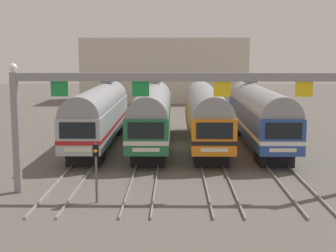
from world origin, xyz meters
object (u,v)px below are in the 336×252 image
Objects in this scene: commuter_train_green at (152,113)px; yard_signal_mast at (96,162)px; commuter_train_blue at (259,113)px; commuter_train_stainless at (99,113)px; commuter_train_orange at (206,113)px; catenary_gantry at (181,98)px.

yard_signal_mast is (-2.14, -15.32, -0.57)m from commuter_train_green.
commuter_train_blue is 18.70m from yard_signal_mast.
commuter_train_blue is (12.85, 0.00, 0.00)m from commuter_train_stainless.
commuter_train_orange is 4.28m from commuter_train_blue.
commuter_train_stainless is 4.28m from commuter_train_green.
commuter_train_orange is 5.94× the size of yard_signal_mast.
commuter_train_blue is at bearing 0.00° from commuter_train_stainless.
commuter_train_orange is at bearing -179.94° from commuter_train_blue.
commuter_train_blue is (4.28, 0.00, 0.00)m from commuter_train_orange.
commuter_train_orange is at bearing -0.06° from commuter_train_green.
commuter_train_green reaches higher than commuter_train_orange.
commuter_train_orange reaches higher than yard_signal_mast.
commuter_train_blue is at bearing 55.05° from yard_signal_mast.
commuter_train_green is at bearing 0.00° from commuter_train_stainless.
commuter_train_green is 13.88m from catenary_gantry.
catenary_gantry is at bearing -80.98° from commuter_train_green.
commuter_train_blue is at bearing 0.00° from commuter_train_green.
commuter_train_stainless is 8.57m from commuter_train_orange.
yard_signal_mast is (-6.43, -15.32, -0.56)m from commuter_train_orange.
commuter_train_blue reaches higher than yard_signal_mast.
catenary_gantry is 5.95× the size of yard_signal_mast.
commuter_train_blue is (8.57, 0.00, 0.00)m from commuter_train_green.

